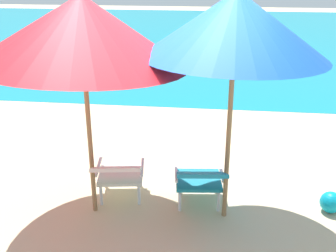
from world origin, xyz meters
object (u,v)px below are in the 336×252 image
(lounge_chair_left, at_px, (119,172))
(beach_ball, at_px, (331,202))
(lounge_chair_right, at_px, (200,178))
(beach_umbrella_right, at_px, (235,25))
(beach_umbrella_left, at_px, (81,30))

(lounge_chair_left, distance_m, beach_ball, 2.43)
(lounge_chair_right, distance_m, beach_ball, 1.52)
(lounge_chair_right, bearing_deg, beach_umbrella_right, -17.76)
(beach_umbrella_left, height_order, beach_umbrella_right, beach_umbrella_left)
(lounge_chair_left, distance_m, beach_umbrella_right, 2.09)
(lounge_chair_left, relative_size, beach_ball, 3.86)
(beach_umbrella_right, bearing_deg, beach_umbrella_left, -176.94)
(lounge_chair_left, height_order, beach_ball, lounge_chair_left)
(lounge_chair_right, relative_size, beach_ball, 3.80)
(beach_umbrella_left, relative_size, beach_umbrella_right, 1.20)
(beach_umbrella_right, height_order, beach_ball, beach_umbrella_right)
(beach_ball, bearing_deg, lounge_chair_right, -175.00)
(lounge_chair_left, relative_size, lounge_chair_right, 1.02)
(beach_umbrella_left, distance_m, beach_ball, 3.29)
(beach_ball, bearing_deg, beach_umbrella_right, -169.48)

